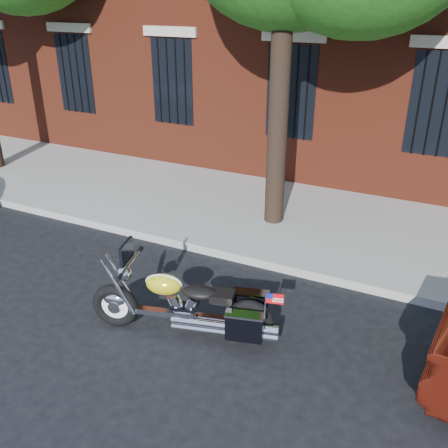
% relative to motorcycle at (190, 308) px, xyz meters
% --- Properties ---
extents(ground, '(120.00, 120.00, 0.00)m').
position_rel_motorcycle_xyz_m(ground, '(-0.71, 0.77, -0.45)').
color(ground, black).
rests_on(ground, ground).
extents(curb, '(40.00, 0.16, 0.15)m').
position_rel_motorcycle_xyz_m(curb, '(-0.71, 2.15, -0.37)').
color(curb, gray).
rests_on(curb, ground).
extents(sidewalk, '(40.00, 3.60, 0.15)m').
position_rel_motorcycle_xyz_m(sidewalk, '(-0.71, 4.03, -0.37)').
color(sidewalk, gray).
rests_on(sidewalk, ground).
extents(motorcycle, '(2.62, 1.13, 1.32)m').
position_rel_motorcycle_xyz_m(motorcycle, '(0.00, 0.00, 0.00)').
color(motorcycle, black).
rests_on(motorcycle, ground).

